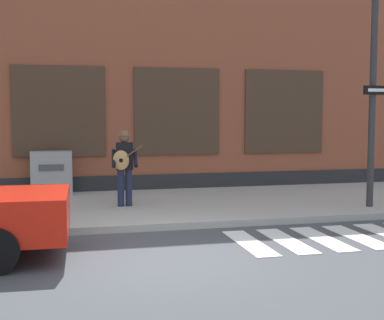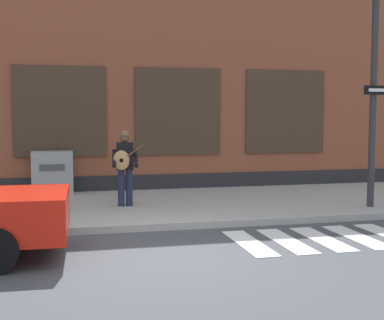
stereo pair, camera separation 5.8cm
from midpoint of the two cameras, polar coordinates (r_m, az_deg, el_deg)
name	(u,v)px [view 1 (the left image)]	position (r m, az deg, el deg)	size (l,w,h in m)	color
ground_plane	(163,256)	(8.50, -3.27, -10.19)	(160.00, 160.00, 0.00)	#424449
sidewalk	(131,207)	(12.47, -6.65, -5.02)	(28.00, 4.70, 0.14)	#ADAAA3
building_backdrop	(112,61)	(16.68, -8.59, 10.36)	(28.00, 4.06, 7.64)	brown
crosswalk	(374,236)	(10.36, 18.65, -7.65)	(5.20, 1.90, 0.01)	silver
busker	(124,164)	(12.08, -7.40, -0.40)	(0.71, 0.56, 1.70)	#1E233D
utility_box	(52,173)	(14.18, -14.85, -1.37)	(1.03, 0.53, 1.13)	#9E9E9E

